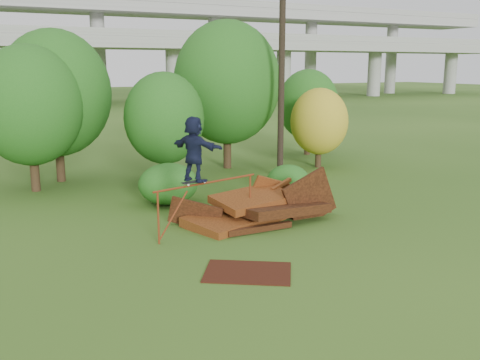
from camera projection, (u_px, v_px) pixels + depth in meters
name	position (u px, v px, depth m)	size (l,w,h in m)	color
ground	(296.00, 244.00, 15.44)	(240.00, 240.00, 0.00)	#2D5116
scrap_pile	(258.00, 209.00, 17.70)	(5.68, 2.82, 2.14)	#3E1C0B
grind_rail	(207.00, 193.00, 16.38)	(3.77, 1.05, 1.59)	maroon
skateboard	(195.00, 182.00, 15.99)	(0.87, 0.44, 0.09)	black
skater	(194.00, 149.00, 15.78)	(1.80, 0.57, 1.95)	#151A36
flat_plate	(248.00, 272.00, 13.32)	(2.14, 1.53, 0.03)	#36150B
tree_0	(29.00, 106.00, 21.30)	(4.20, 4.20, 5.93)	black
tree_1	(55.00, 93.00, 23.09)	(4.77, 4.77, 6.64)	black
tree_2	(164.00, 118.00, 22.85)	(3.43, 3.43, 4.84)	black
tree_3	(227.00, 83.00, 26.14)	(5.23, 5.23, 7.26)	black
tree_4	(319.00, 122.00, 26.72)	(2.90, 2.90, 4.00)	black
tree_5	(308.00, 105.00, 30.52)	(3.48, 3.48, 4.89)	black
shrub_left	(168.00, 184.00, 19.79)	(2.23, 2.06, 1.54)	#164F15
shrub_right	(288.00, 180.00, 21.24)	(1.73, 1.58, 1.22)	#164F15
utility_pole	(282.00, 55.00, 23.55)	(1.40, 0.28, 10.93)	black
freeway_overpass	(31.00, 24.00, 68.23)	(160.00, 15.00, 13.70)	gray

